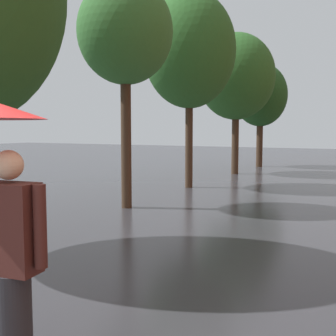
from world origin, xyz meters
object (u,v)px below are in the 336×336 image
object	(u,v)px
street_tree_1	(125,33)
street_tree_2	(189,51)
street_tree_3	(236,77)
street_tree_4	(260,95)

from	to	relation	value
street_tree_1	street_tree_2	bearing A→B (deg)	92.50
street_tree_1	street_tree_2	xyz separation A→B (m)	(-0.17, 3.87, 0.23)
street_tree_1	street_tree_3	bearing A→B (deg)	91.35
street_tree_2	street_tree_4	distance (m)	8.34
street_tree_2	street_tree_4	world-z (taller)	street_tree_2
street_tree_3	street_tree_4	distance (m)	3.75
street_tree_2	street_tree_3	bearing A→B (deg)	90.37
street_tree_3	street_tree_4	world-z (taller)	street_tree_3
street_tree_2	street_tree_4	size ratio (longest dim) A/B	1.22
street_tree_3	street_tree_4	bearing A→B (deg)	90.32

